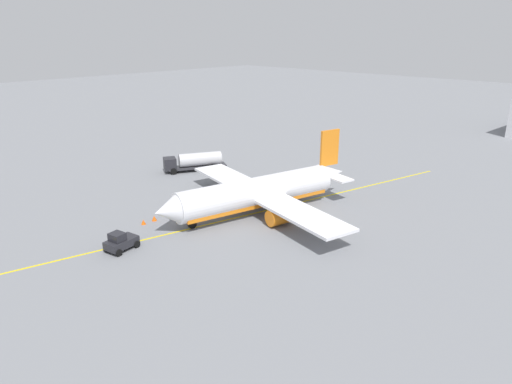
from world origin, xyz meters
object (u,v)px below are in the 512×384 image
at_px(pushback_tug, 121,242).
at_px(safety_cone_wingtip, 154,218).
at_px(safety_cone_nose, 143,222).
at_px(refueling_worker, 222,178).
at_px(airplane, 259,193).
at_px(fuel_tanker, 194,161).

distance_m(pushback_tug, safety_cone_wingtip, 8.76).
distance_m(pushback_tug, safety_cone_nose, 7.39).
distance_m(pushback_tug, refueling_worker, 26.45).
xyz_separation_m(refueling_worker, safety_cone_nose, (18.63, 5.55, -0.50)).
xyz_separation_m(airplane, safety_cone_nose, (13.17, -7.77, -2.48)).
distance_m(fuel_tanker, safety_cone_wingtip, 23.05).
height_order(pushback_tug, safety_cone_wingtip, pushback_tug).
bearing_deg(safety_cone_wingtip, pushback_tug, 30.72).
bearing_deg(refueling_worker, safety_cone_wingtip, 18.05).
height_order(fuel_tanker, safety_cone_wingtip, fuel_tanker).
bearing_deg(fuel_tanker, safety_cone_wingtip, 37.62).
height_order(fuel_tanker, pushback_tug, fuel_tanker).
distance_m(airplane, pushback_tug, 19.40).
distance_m(airplane, safety_cone_nose, 15.49).
distance_m(safety_cone_nose, safety_cone_wingtip, 1.65).
xyz_separation_m(airplane, fuel_tanker, (-6.70, -21.83, -1.07)).
height_order(refueling_worker, safety_cone_wingtip, refueling_worker).
bearing_deg(pushback_tug, airplane, 170.09).
bearing_deg(fuel_tanker, refueling_worker, 81.72).
relative_size(pushback_tug, safety_cone_wingtip, 5.50).
height_order(fuel_tanker, refueling_worker, fuel_tanker).
height_order(safety_cone_nose, safety_cone_wingtip, safety_cone_wingtip).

